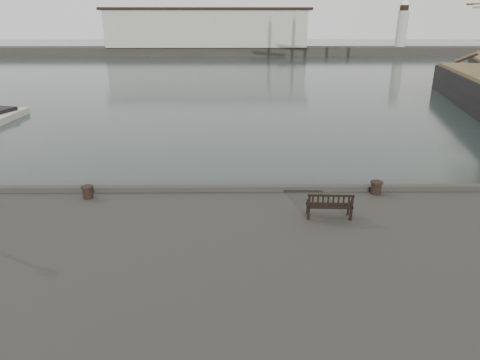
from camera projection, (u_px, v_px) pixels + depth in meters
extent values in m
plane|color=black|center=(272.00, 227.00, 16.15)|extent=(400.00, 400.00, 0.00)
cube|color=#383530|center=(241.00, 51.00, 102.15)|extent=(140.00, 8.00, 2.00)
cube|color=#B7B6AA|center=(207.00, 29.00, 100.35)|extent=(46.00, 9.00, 8.00)
cube|color=black|center=(206.00, 9.00, 98.86)|extent=(48.00, 9.50, 0.60)
cylinder|color=#B7B6AA|center=(402.00, 29.00, 100.80)|extent=(2.40, 2.40, 8.00)
sphere|color=silver|center=(405.00, 4.00, 98.94)|extent=(1.61, 1.61, 1.61)
cube|color=black|center=(329.00, 206.00, 13.22)|extent=(1.42, 0.55, 0.03)
cube|color=black|center=(331.00, 202.00, 12.96)|extent=(1.40, 0.13, 0.42)
cube|color=black|center=(329.00, 211.00, 13.29)|extent=(1.33, 0.48, 0.38)
cylinder|color=black|center=(88.00, 192.00, 14.74)|extent=(0.48, 0.48, 0.44)
cylinder|color=black|center=(376.00, 188.00, 15.09)|extent=(0.57, 0.57, 0.46)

